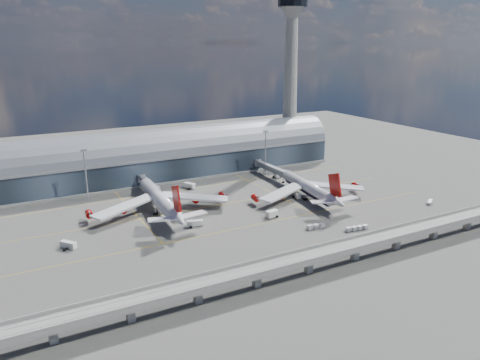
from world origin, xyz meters
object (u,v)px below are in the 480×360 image
service_truck_3 (298,195)px  cargo_train_2 (430,202)px  cargo_train_0 (316,227)px  floodlight_mast_right (265,152)px  airliner_right (309,188)px  service_truck_5 (190,186)px  airliner_left (161,200)px  cargo_train_1 (357,228)px  service_truck_4 (277,175)px  service_truck_0 (68,245)px  service_truck_1 (272,214)px  service_truck_2 (195,223)px  control_tower (291,79)px  floodlight_mast_left (86,174)px

service_truck_3 → cargo_train_2: 62.45m
cargo_train_0 → floodlight_mast_right: bearing=-22.9°
airliner_right → service_truck_5: 62.53m
airliner_right → airliner_left: bearing=175.7°
floodlight_mast_right → cargo_train_1: (-10.92, -89.82, -12.73)m
floodlight_mast_right → service_truck_5: bearing=-175.0°
floodlight_mast_right → cargo_train_2: bearing=-62.7°
cargo_train_0 → cargo_train_1: size_ratio=0.80×
floodlight_mast_right → service_truck_4: floodlight_mast_right is taller
airliner_left → service_truck_4: bearing=20.9°
cargo_train_2 → airliner_left: bearing=99.0°
service_truck_0 → cargo_train_2: 161.85m
floodlight_mast_right → service_truck_3: 46.76m
service_truck_1 → cargo_train_1: bearing=-152.1°
service_truck_0 → service_truck_1: (83.73, -8.77, 0.23)m
service_truck_1 → airliner_left: bearing=44.9°
cargo_train_0 → cargo_train_2: (66.66, -0.89, -0.18)m
floodlight_mast_right → service_truck_0: size_ratio=4.06×
service_truck_2 → cargo_train_2: service_truck_2 is taller
airliner_left → service_truck_0: airliner_left is taller
cargo_train_0 → cargo_train_1: bearing=-130.0°
cargo_train_1 → cargo_train_2: 53.54m
service_truck_2 → cargo_train_1: 66.57m
airliner_left → airliner_right: airliner_left is taller
control_tower → service_truck_1: control_tower is taller
cargo_train_1 → floodlight_mast_right: bearing=-16.0°
cargo_train_0 → service_truck_4: bearing=-26.5°
service_truck_0 → service_truck_1: size_ratio=1.08×
control_tower → airliner_left: 132.92m
service_truck_0 → service_truck_5: size_ratio=0.97×
floodlight_mast_right → cargo_train_1: 91.37m
airliner_left → service_truck_2: size_ratio=9.61×
airliner_left → control_tower: bearing=32.8°
control_tower → floodlight_mast_right: size_ratio=4.01×
floodlight_mast_left → airliner_right: floodlight_mast_left is taller
control_tower → service_truck_4: 70.34m
service_truck_4 → cargo_train_1: size_ratio=0.51×
airliner_right → service_truck_1: 33.00m
service_truck_0 → cargo_train_2: (159.18, -29.27, -0.59)m
cargo_train_0 → cargo_train_2: cargo_train_0 is taller
airliner_right → cargo_train_2: (45.59, -34.11, -4.29)m
service_truck_3 → cargo_train_0: bearing=-97.7°
service_truck_0 → service_truck_3: (108.88, 7.74, -0.02)m
airliner_left → service_truck_5: 37.97m
service_truck_2 → service_truck_3: (58.81, 9.87, 0.06)m
service_truck_1 → cargo_train_0: service_truck_1 is taller
floodlight_mast_left → service_truck_0: bearing=-108.3°
airliner_left → cargo_train_0: size_ratio=8.14×
floodlight_mast_right → service_truck_2: floodlight_mast_right is taller
control_tower → airliner_left: bearing=-151.1°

